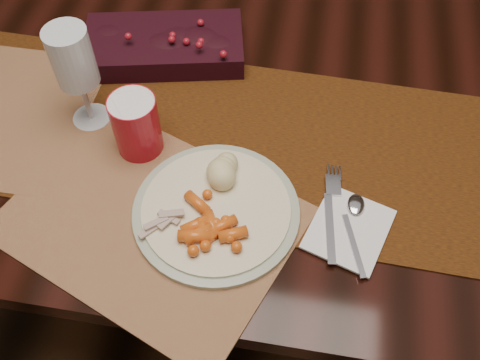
% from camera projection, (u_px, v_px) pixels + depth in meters
% --- Properties ---
extents(floor, '(5.00, 5.00, 0.00)m').
position_uv_depth(floor, '(252.00, 261.00, 1.65)').
color(floor, black).
rests_on(floor, ground).
extents(dining_table, '(1.80, 1.00, 0.75)m').
position_uv_depth(dining_table, '(255.00, 193.00, 1.34)').
color(dining_table, black).
rests_on(dining_table, floor).
extents(table_runner, '(1.89, 0.44, 0.00)m').
position_uv_depth(table_runner, '(220.00, 138.00, 0.96)').
color(table_runner, '#5B350D').
rests_on(table_runner, dining_table).
extents(centerpiece, '(0.34, 0.22, 0.06)m').
position_uv_depth(centerpiece, '(164.00, 42.00, 1.06)').
color(centerpiece, black).
rests_on(centerpiece, table_runner).
extents(placemat_main, '(0.53, 0.47, 0.00)m').
position_uv_depth(placemat_main, '(150.00, 221.00, 0.86)').
color(placemat_main, '#9C7157').
rests_on(placemat_main, dining_table).
extents(dinner_plate, '(0.33, 0.33, 0.01)m').
position_uv_depth(dinner_plate, '(216.00, 210.00, 0.86)').
color(dinner_plate, beige).
rests_on(dinner_plate, placemat_main).
extents(baby_carrots, '(0.12, 0.11, 0.02)m').
position_uv_depth(baby_carrots, '(220.00, 220.00, 0.83)').
color(baby_carrots, '#D35816').
rests_on(baby_carrots, dinner_plate).
extents(mashed_potatoes, '(0.10, 0.09, 0.05)m').
position_uv_depth(mashed_potatoes, '(213.00, 166.00, 0.87)').
color(mashed_potatoes, beige).
rests_on(mashed_potatoes, dinner_plate).
extents(turkey_shreds, '(0.09, 0.08, 0.02)m').
position_uv_depth(turkey_shreds, '(165.00, 220.00, 0.83)').
color(turkey_shreds, beige).
rests_on(turkey_shreds, dinner_plate).
extents(napkin, '(0.15, 0.16, 0.00)m').
position_uv_depth(napkin, '(349.00, 229.00, 0.84)').
color(napkin, white).
rests_on(napkin, placemat_main).
extents(fork, '(0.04, 0.17, 0.00)m').
position_uv_depth(fork, '(331.00, 216.00, 0.85)').
color(fork, white).
rests_on(fork, napkin).
extents(spoon, '(0.07, 0.14, 0.00)m').
position_uv_depth(spoon, '(354.00, 232.00, 0.83)').
color(spoon, '#AEADCF').
rests_on(spoon, napkin).
extents(red_cup, '(0.09, 0.09, 0.11)m').
position_uv_depth(red_cup, '(136.00, 125.00, 0.90)').
color(red_cup, '#A9101F').
rests_on(red_cup, placemat_main).
extents(wine_glass, '(0.09, 0.09, 0.20)m').
position_uv_depth(wine_glass, '(79.00, 79.00, 0.91)').
color(wine_glass, white).
rests_on(wine_glass, dining_table).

